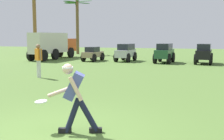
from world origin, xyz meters
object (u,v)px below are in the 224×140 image
object	(u,v)px
box_truck	(53,44)
palm_tree_left_of_centre	(77,21)
parked_car_slot_b	(126,52)
parked_car_slot_a	(93,54)
parked_car_slot_d	(204,53)
frisbee_thrower	(75,94)
palm_tree_far_left	(34,15)
teammate_near_sideline	(38,58)
frisbee_in_flight	(41,102)
parked_car_slot_c	(164,53)

from	to	relation	value
box_truck	palm_tree_left_of_centre	world-z (taller)	palm_tree_left_of_centre
parked_car_slot_b	parked_car_slot_a	bearing A→B (deg)	-168.20
parked_car_slot_d	palm_tree_left_of_centre	world-z (taller)	palm_tree_left_of_centre
frisbee_thrower	palm_tree_far_left	size ratio (longest dim) A/B	0.21
frisbee_thrower	palm_tree_left_of_centre	distance (m)	25.38
teammate_near_sideline	parked_car_slot_b	xyz separation A→B (m)	(1.81, 9.63, -0.22)
palm_tree_left_of_centre	teammate_near_sideline	bearing A→B (deg)	-72.35
palm_tree_left_of_centre	box_truck	bearing A→B (deg)	-84.10
frisbee_in_flight	parked_car_slot_b	xyz separation A→B (m)	(-2.19, 16.13, 0.12)
parked_car_slot_b	box_truck	world-z (taller)	box_truck
frisbee_thrower	palm_tree_left_of_centre	size ratio (longest dim) A/B	0.24
palm_tree_far_left	parked_car_slot_b	bearing A→B (deg)	-19.70
parked_car_slot_c	box_truck	bearing A→B (deg)	175.70
parked_car_slot_a	palm_tree_far_left	bearing A→B (deg)	151.46
parked_car_slot_c	parked_car_slot_b	bearing A→B (deg)	170.41
teammate_near_sideline	parked_car_slot_a	size ratio (longest dim) A/B	0.69
frisbee_in_flight	frisbee_thrower	bearing A→B (deg)	2.59
frisbee_in_flight	parked_car_slot_d	bearing A→B (deg)	77.22
parked_car_slot_a	parked_car_slot_b	distance (m)	2.59
box_truck	palm_tree_far_left	size ratio (longest dim) A/B	0.88
box_truck	parked_car_slot_a	bearing A→B (deg)	-10.64
frisbee_in_flight	palm_tree_left_of_centre	distance (m)	25.14
parked_car_slot_a	parked_car_slot_b	world-z (taller)	parked_car_slot_b
frisbee_thrower	teammate_near_sideline	world-z (taller)	teammate_near_sideline
frisbee_thrower	palm_tree_far_left	xyz separation A→B (m)	(-13.19, 19.77, 3.23)
frisbee_in_flight	parked_car_slot_a	size ratio (longest dim) A/B	0.16
palm_tree_left_of_centre	parked_car_slot_d	bearing A→B (deg)	-30.18
frisbee_in_flight	parked_car_slot_b	distance (m)	16.28
parked_car_slot_a	palm_tree_left_of_centre	bearing A→B (deg)	121.19
teammate_near_sideline	parked_car_slot_c	distance (m)	10.32
parked_car_slot_c	palm_tree_far_left	size ratio (longest dim) A/B	0.36
frisbee_in_flight	parked_car_slot_a	xyz separation A→B (m)	(-4.72, 15.60, -0.03)
frisbee_in_flight	parked_car_slot_a	distance (m)	16.30
frisbee_thrower	palm_tree_left_of_centre	world-z (taller)	palm_tree_left_of_centre
frisbee_in_flight	parked_car_slot_d	xyz separation A→B (m)	(3.56, 15.69, 0.14)
frisbee_thrower	palm_tree_left_of_centre	xyz separation A→B (m)	(-10.05, 23.14, 2.75)
parked_car_slot_a	parked_car_slot_b	xyz separation A→B (m)	(2.53, 0.53, 0.16)
frisbee_thrower	palm_tree_far_left	bearing A→B (deg)	123.70
parked_car_slot_a	parked_car_slot_c	bearing A→B (deg)	0.20
parked_car_slot_d	parked_car_slot_c	bearing A→B (deg)	-178.48
teammate_near_sideline	parked_car_slot_c	size ratio (longest dim) A/B	0.64
parked_car_slot_d	palm_tree_far_left	xyz separation A→B (m)	(-16.00, 4.11, 3.27)
parked_car_slot_a	parked_car_slot_d	xyz separation A→B (m)	(8.28, 0.09, 0.18)
parked_car_slot_c	palm_tree_far_left	xyz separation A→B (m)	(-13.27, 4.18, 3.27)
parked_car_slot_a	palm_tree_left_of_centre	size ratio (longest dim) A/B	0.39
teammate_near_sideline	palm_tree_left_of_centre	xyz separation A→B (m)	(-5.30, 16.67, 2.60)
frisbee_in_flight	parked_car_slot_c	size ratio (longest dim) A/B	0.14
frisbee_thrower	parked_car_slot_b	world-z (taller)	frisbee_thrower
parked_car_slot_b	parked_car_slot_d	distance (m)	5.77
teammate_near_sideline	parked_car_slot_b	bearing A→B (deg)	79.36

